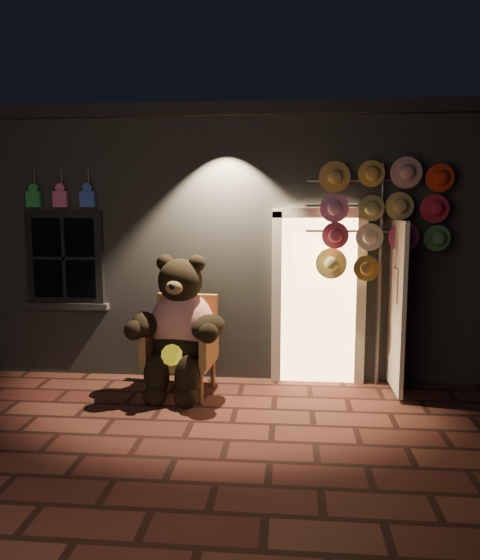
# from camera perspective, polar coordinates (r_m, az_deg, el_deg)

# --- Properties ---
(ground) EXTENTS (60.00, 60.00, 0.00)m
(ground) POSITION_cam_1_polar(r_m,az_deg,el_deg) (5.85, -5.04, -14.51)
(ground) COLOR brown
(ground) RESTS_ON ground
(shop_building) EXTENTS (7.30, 5.95, 3.51)m
(shop_building) POSITION_cam_1_polar(r_m,az_deg,el_deg) (9.38, -0.84, 4.79)
(shop_building) COLOR slate
(shop_building) RESTS_ON ground
(wicker_armchair) EXTENTS (0.85, 0.78, 1.15)m
(wicker_armchair) POSITION_cam_1_polar(r_m,az_deg,el_deg) (6.62, -5.99, -6.67)
(wicker_armchair) COLOR #B58646
(wicker_armchair) RESTS_ON ground
(teddy_bear) EXTENTS (1.22, 0.99, 1.68)m
(teddy_bear) POSITION_cam_1_polar(r_m,az_deg,el_deg) (6.42, -6.35, -4.94)
(teddy_bear) COLOR red
(teddy_bear) RESTS_ON ground
(hat_rack) EXTENTS (1.70, 0.22, 2.74)m
(hat_rack) POSITION_cam_1_polar(r_m,az_deg,el_deg) (6.69, 14.39, 6.50)
(hat_rack) COLOR #59595E
(hat_rack) RESTS_ON ground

